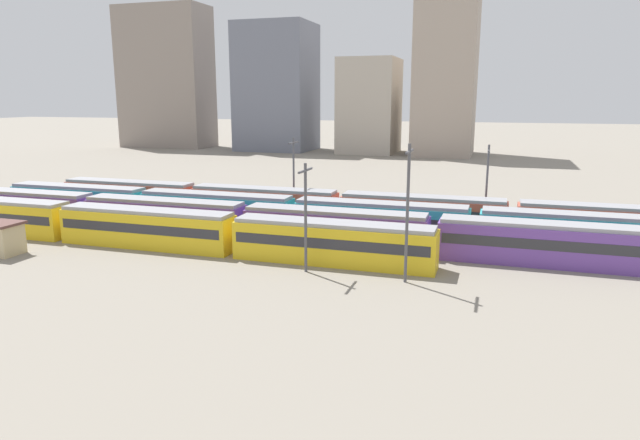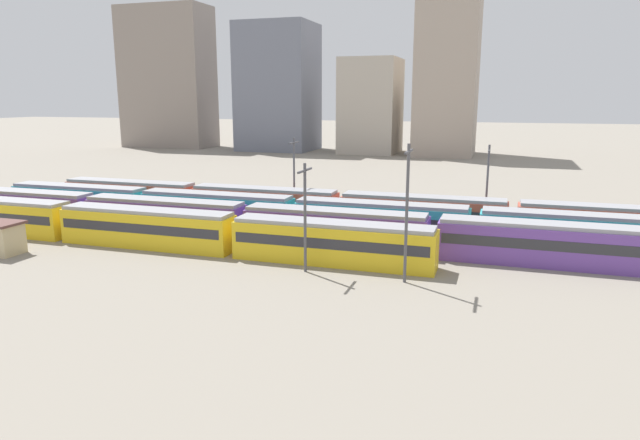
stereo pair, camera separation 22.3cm
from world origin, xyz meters
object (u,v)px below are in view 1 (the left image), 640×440
at_px(train_track_1, 245,222).
at_px(catenary_pole_0, 408,207).
at_px(train_track_2, 380,220).
at_px(catenary_pole_3, 487,182).
at_px(catenary_pole_1, 294,173).
at_px(catenary_pole_2, 306,212).
at_px(train_track_0, 147,228).
at_px(train_track_3, 512,218).
at_px(signal_hut, 1,238).

distance_m(train_track_1, catenary_pole_0, 20.04).
bearing_deg(train_track_1, train_track_2, 22.02).
bearing_deg(train_track_2, train_track_1, -157.98).
bearing_deg(train_track_1, catenary_pole_3, 30.20).
bearing_deg(train_track_1, catenary_pole_1, 88.53).
bearing_deg(catenary_pole_1, catenary_pole_0, -51.48).
xyz_separation_m(catenary_pole_2, catenary_pole_3, (13.74, 21.66, 0.07)).
height_order(catenary_pole_0, catenary_pole_2, catenary_pole_0).
xyz_separation_m(train_track_0, train_track_3, (34.00, 15.60, 0.00)).
bearing_deg(catenary_pole_1, catenary_pole_2, -67.39).
bearing_deg(train_track_3, catenary_pole_1, 173.42).
height_order(catenary_pole_2, catenary_pole_3, catenary_pole_3).
relative_size(train_track_2, catenary_pole_1, 9.81).
xyz_separation_m(catenary_pole_1, catenary_pole_3, (22.72, 0.08, -0.14)).
bearing_deg(catenary_pole_3, train_track_0, -149.12).
bearing_deg(train_track_3, train_track_2, -158.28).
height_order(catenary_pole_0, catenary_pole_1, catenary_pole_0).
xyz_separation_m(train_track_0, catenary_pole_2, (17.41, -3.03, 3.19)).
xyz_separation_m(train_track_0, catenary_pole_0, (25.78, -3.25, 4.10)).
bearing_deg(catenary_pole_0, signal_hut, -174.97).
xyz_separation_m(catenary_pole_2, signal_hut, (-28.63, -3.48, -3.54)).
height_order(catenary_pole_1, catenary_pole_3, catenary_pole_1).
xyz_separation_m(train_track_1, train_track_3, (25.92, 10.40, 0.00)).
bearing_deg(catenary_pole_2, train_track_0, 170.13).
bearing_deg(train_track_2, train_track_0, -153.59).
relative_size(train_track_3, catenary_pole_2, 12.34).
bearing_deg(train_track_2, catenary_pole_2, -104.73).
bearing_deg(catenary_pole_0, train_track_2, 109.52).
bearing_deg(train_track_2, train_track_3, 21.72).
height_order(train_track_2, catenary_pole_2, catenary_pole_2).
height_order(catenary_pole_2, signal_hut, catenary_pole_2).
height_order(train_track_0, train_track_2, same).
xyz_separation_m(catenary_pole_1, catenary_pole_2, (8.99, -21.58, -0.22)).
height_order(train_track_2, catenary_pole_1, catenary_pole_1).
xyz_separation_m(train_track_1, catenary_pole_2, (9.33, -8.23, 3.19)).
distance_m(catenary_pole_3, signal_hut, 49.40).
relative_size(train_track_3, catenary_pole_0, 10.33).
distance_m(catenary_pole_1, catenary_pole_3, 22.72).
xyz_separation_m(train_track_2, signal_hut, (-32.16, -16.91, -0.35)).
relative_size(train_track_2, train_track_3, 0.83).
xyz_separation_m(train_track_0, catenary_pole_1, (8.43, 18.55, 3.41)).
xyz_separation_m(train_track_1, signal_hut, (-19.30, -11.71, -0.35)).
bearing_deg(train_track_0, catenary_pole_3, 30.88).
xyz_separation_m(train_track_2, catenary_pole_1, (-12.52, 8.15, 3.41)).
bearing_deg(catenary_pole_2, catenary_pole_3, 57.61).
xyz_separation_m(catenary_pole_3, signal_hut, (-42.37, -25.14, -3.61)).
distance_m(train_track_0, train_track_1, 9.61).
height_order(train_track_1, catenary_pole_0, catenary_pole_0).
distance_m(train_track_0, train_track_2, 23.38).
relative_size(catenary_pole_0, signal_hut, 3.03).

